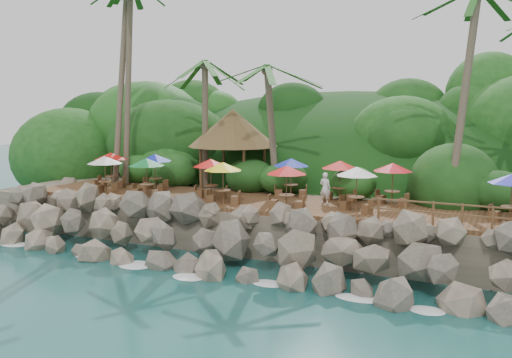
% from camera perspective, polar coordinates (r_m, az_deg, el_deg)
% --- Properties ---
extents(ground, '(140.00, 140.00, 0.00)m').
position_cam_1_polar(ground, '(23.43, -6.35, -10.10)').
color(ground, '#19514F').
rests_on(ground, ground).
extents(land_base, '(32.00, 25.20, 2.10)m').
position_cam_1_polar(land_base, '(37.39, 6.53, -1.68)').
color(land_base, gray).
rests_on(land_base, ground).
extents(jungle_hill, '(44.80, 28.00, 15.40)m').
position_cam_1_polar(jungle_hill, '(44.64, 9.60, -1.56)').
color(jungle_hill, '#143811').
rests_on(jungle_hill, ground).
extents(seawall, '(29.00, 4.00, 2.30)m').
position_cam_1_polar(seawall, '(24.77, -3.96, -6.31)').
color(seawall, gray).
rests_on(seawall, ground).
extents(terrace, '(26.00, 5.00, 0.20)m').
position_cam_1_polar(terrace, '(28.03, 0.00, -2.43)').
color(terrace, brown).
rests_on(terrace, land_base).
extents(jungle_foliage, '(44.00, 16.00, 12.00)m').
position_cam_1_polar(jungle_foliage, '(36.64, 6.00, -3.54)').
color(jungle_foliage, '#143811').
rests_on(jungle_foliage, ground).
extents(foam_line, '(25.20, 0.80, 0.06)m').
position_cam_1_polar(foam_line, '(23.66, -5.96, -9.83)').
color(foam_line, white).
rests_on(foam_line, ground).
extents(palms, '(29.44, 6.80, 13.99)m').
position_cam_1_polar(palms, '(30.46, 1.57, 17.05)').
color(palms, brown).
rests_on(palms, ground).
extents(palapa, '(5.30, 5.30, 4.60)m').
position_cam_1_polar(palapa, '(32.28, -2.41, 5.33)').
color(palapa, brown).
rests_on(palapa, ground).
extents(dining_clusters, '(23.28, 5.11, 2.07)m').
position_cam_1_polar(dining_clusters, '(27.68, -0.53, 1.24)').
color(dining_clusters, brown).
rests_on(dining_clusters, terrace).
extents(railing, '(8.30, 0.10, 1.00)m').
position_cam_1_polar(railing, '(23.04, 22.04, -3.47)').
color(railing, brown).
rests_on(railing, terrace).
extents(waiter, '(0.62, 0.46, 1.56)m').
position_cam_1_polar(waiter, '(27.12, 7.21, -0.95)').
color(waiter, white).
rests_on(waiter, terrace).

